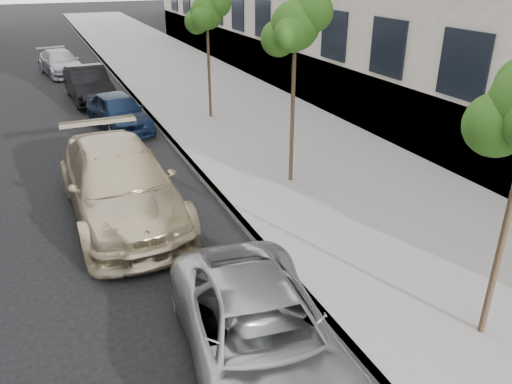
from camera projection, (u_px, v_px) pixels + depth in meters
sidewalk at (173, 70)px, 26.93m from camera, size 6.40×72.00×0.14m
curb at (114, 75)px, 25.79m from camera, size 0.15×72.00×0.14m
tree_mid at (296, 26)px, 11.57m from camera, size 1.54×1.34×4.65m
tree_far at (207, 13)px, 17.08m from camera, size 1.53×1.33×4.40m
minivan at (260, 335)px, 6.99m from camera, size 2.60×4.67×1.23m
suv at (120, 183)px, 11.27m from camera, size 2.42×5.72×1.65m
sedan_blue at (119, 112)px, 17.33m from camera, size 2.08×3.96×1.28m
sedan_black at (88, 84)px, 20.98m from camera, size 1.75×4.37×1.41m
sedan_rear at (61, 63)px, 25.90m from camera, size 2.38×4.46×1.23m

